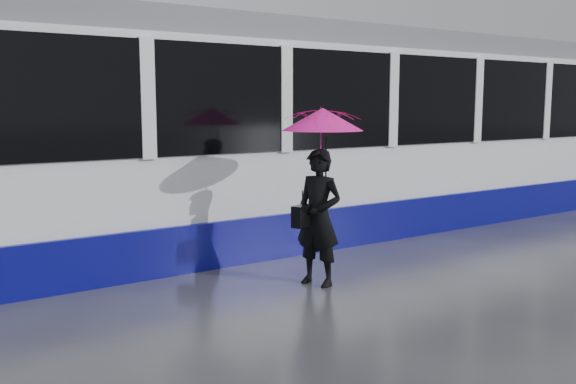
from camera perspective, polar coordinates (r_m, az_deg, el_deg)
ground at (r=7.26m, az=-4.40°, el=-9.31°), size 90.00×90.00×0.00m
rails at (r=9.43m, az=-12.13°, el=-5.39°), size 34.00×1.51×0.02m
woman at (r=7.57m, az=2.73°, el=-2.28°), size 0.57×0.69×1.62m
umbrella at (r=7.49m, az=3.08°, el=5.06°), size 1.22×1.22×1.10m
handbag at (r=7.45m, az=1.29°, el=-2.13°), size 0.32×0.22×0.43m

